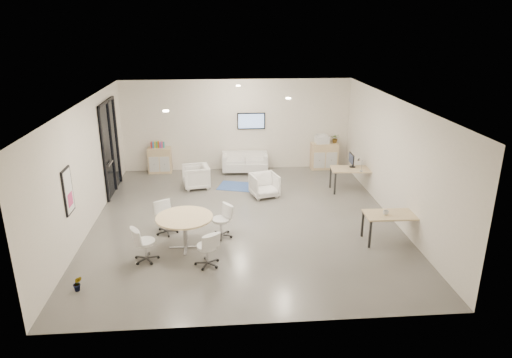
{
  "coord_description": "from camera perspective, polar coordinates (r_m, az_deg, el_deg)",
  "views": [
    {
      "loc": [
        -0.59,
        -11.28,
        5.12
      ],
      "look_at": [
        0.35,
        0.4,
        1.01
      ],
      "focal_mm": 32.0,
      "sensor_mm": 36.0,
      "label": 1
    }
  ],
  "objects": [
    {
      "name": "round_table",
      "position": [
        10.75,
        -8.93,
        -5.06
      ],
      "size": [
        1.33,
        1.33,
        0.81
      ],
      "color": "tan",
      "rests_on": "room_shell"
    },
    {
      "name": "armchair_left",
      "position": [
        14.68,
        -7.52,
        0.43
      ],
      "size": [
        0.87,
        0.91,
        0.82
      ],
      "primitive_type": "imported",
      "rotation": [
        0.0,
        0.0,
        -1.39
      ],
      "color": "white",
      "rests_on": "room_shell"
    },
    {
      "name": "printer",
      "position": [
        16.44,
        8.24,
        4.97
      ],
      "size": [
        0.49,
        0.43,
        0.32
      ],
      "rotation": [
        0.0,
        0.0,
        0.12
      ],
      "color": "white",
      "rests_on": "sideboard_right"
    },
    {
      "name": "desk_front",
      "position": [
        11.47,
        16.77,
        -4.54
      ],
      "size": [
        1.39,
        0.72,
        0.72
      ],
      "rotation": [
        0.0,
        0.0,
        -0.03
      ],
      "color": "tan",
      "rests_on": "room_shell"
    },
    {
      "name": "loveseat",
      "position": [
        16.13,
        -1.38,
        2.01
      ],
      "size": [
        1.61,
        0.85,
        0.59
      ],
      "rotation": [
        0.0,
        0.0,
        -0.04
      ],
      "color": "white",
      "rests_on": "room_shell"
    },
    {
      "name": "sideboard_right",
      "position": [
        16.62,
        8.52,
        2.87
      ],
      "size": [
        0.95,
        0.46,
        0.95
      ],
      "color": "tan",
      "rests_on": "room_shell"
    },
    {
      "name": "blue_rug",
      "position": [
        14.78,
        -2.08,
        -0.93
      ],
      "size": [
        1.52,
        1.22,
        0.01
      ],
      "primitive_type": "cube",
      "rotation": [
        0.0,
        0.0,
        -0.28
      ],
      "color": "#2E468C",
      "rests_on": "room_shell"
    },
    {
      "name": "glass_door",
      "position": [
        14.65,
        -17.75,
        4.09
      ],
      "size": [
        0.09,
        1.9,
        2.85
      ],
      "color": "black",
      "rests_on": "room_shell"
    },
    {
      "name": "artwork",
      "position": [
        10.86,
        -22.44,
        -1.42
      ],
      "size": [
        0.05,
        0.54,
        1.04
      ],
      "color": "black",
      "rests_on": "room_shell"
    },
    {
      "name": "meeting_chairs",
      "position": [
        10.88,
        -8.85,
        -6.57
      ],
      "size": [
        2.49,
        2.49,
        0.82
      ],
      "color": "white",
      "rests_on": "room_shell"
    },
    {
      "name": "cup",
      "position": [
        11.32,
        15.93,
        -4.0
      ],
      "size": [
        0.15,
        0.13,
        0.13
      ],
      "primitive_type": "imported",
      "rotation": [
        0.0,
        0.0,
        0.19
      ],
      "color": "white",
      "rests_on": "desk_front"
    },
    {
      "name": "armchair_right",
      "position": [
        13.85,
        1.06,
        -0.65
      ],
      "size": [
        0.92,
        0.89,
        0.78
      ],
      "primitive_type": "imported",
      "rotation": [
        0.0,
        0.0,
        0.27
      ],
      "color": "white",
      "rests_on": "room_shell"
    },
    {
      "name": "plant_floor",
      "position": [
        9.99,
        -21.35,
        -12.51
      ],
      "size": [
        0.23,
        0.36,
        0.15
      ],
      "primitive_type": "imported",
      "rotation": [
        0.0,
        0.0,
        0.16
      ],
      "color": "#3F7F3F",
      "rests_on": "room_shell"
    },
    {
      "name": "wall_tv",
      "position": [
        16.14,
        -0.61,
        7.26
      ],
      "size": [
        0.98,
        0.06,
        0.58
      ],
      "color": "black",
      "rests_on": "room_shell"
    },
    {
      "name": "plant_cabinet",
      "position": [
        16.55,
        9.87,
        4.9
      ],
      "size": [
        0.37,
        0.39,
        0.26
      ],
      "primitive_type": "imported",
      "rotation": [
        0.0,
        0.0,
        -0.26
      ],
      "color": "#3F7F3F",
      "rests_on": "sideboard_right"
    },
    {
      "name": "sideboard_left",
      "position": [
        16.38,
        -11.92,
        2.31
      ],
      "size": [
        0.8,
        0.41,
        0.9
      ],
      "color": "tan",
      "rests_on": "room_shell"
    },
    {
      "name": "desk_rear",
      "position": [
        14.56,
        12.1,
        1.01
      ],
      "size": [
        1.45,
        0.83,
        0.73
      ],
      "rotation": [
        0.0,
        0.0,
        -0.1
      ],
      "color": "tan",
      "rests_on": "room_shell"
    },
    {
      "name": "ceiling_spots",
      "position": [
        12.28,
        -2.75,
        10.2
      ],
      "size": [
        3.14,
        4.14,
        0.03
      ],
      "color": "#FFEAC6",
      "rests_on": "room_shell"
    },
    {
      "name": "books",
      "position": [
        16.23,
        -12.19,
        4.2
      ],
      "size": [
        0.46,
        0.14,
        0.22
      ],
      "color": "red",
      "rests_on": "sideboard_left"
    },
    {
      "name": "monitor",
      "position": [
        14.6,
        11.87,
        2.35
      ],
      "size": [
        0.2,
        0.5,
        0.44
      ],
      "color": "black",
      "rests_on": "desk_rear"
    },
    {
      "name": "room_shell",
      "position": [
        11.83,
        -1.52,
        2.01
      ],
      "size": [
        9.6,
        10.6,
        4.8
      ],
      "color": "#585650",
      "rests_on": "ground"
    }
  ]
}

